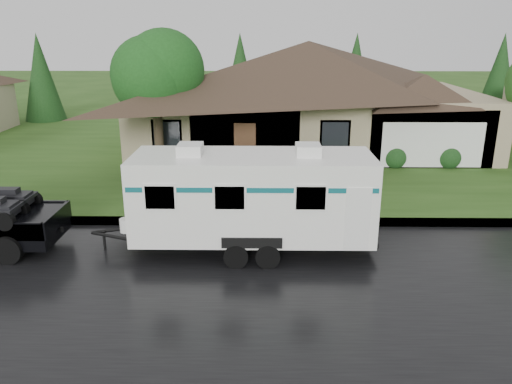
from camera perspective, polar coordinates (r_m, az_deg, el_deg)
ground at (r=14.95m, az=2.34°, el=-6.81°), size 140.00×140.00×0.00m
road at (r=13.16m, az=2.57°, el=-10.45°), size 140.00×8.00×0.01m
curb at (r=16.99m, az=2.15°, el=-3.40°), size 140.00×0.50×0.15m
lawn at (r=29.23m, az=1.59°, el=5.74°), size 140.00×26.00×0.15m
house_main at (r=27.67m, az=6.55°, el=12.31°), size 19.44×10.80×6.90m
tree_left_green at (r=22.45m, az=-11.44°, el=12.67°), size 3.64×3.64×6.02m
shrub_row at (r=23.67m, az=6.64°, el=4.13°), size 13.60×1.00×1.00m
travel_trailer at (r=14.39m, az=-0.39°, el=-0.43°), size 7.22×2.54×3.24m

